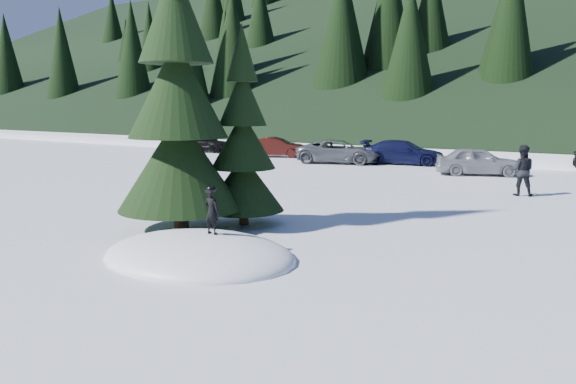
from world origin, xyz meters
The scene contains 12 objects.
ground centered at (0.00, 0.00, 0.00)m, with size 200.00×200.00×0.00m, color white.
snow_mound centered at (0.00, 0.00, 0.00)m, with size 4.48×3.52×0.96m, color white.
forest_hillside centered at (0.00, 54.00, 12.50)m, with size 200.00×60.00×25.00m, color black, non-canonical shape.
spruce_tall centered at (-2.20, 1.80, 3.32)m, with size 3.20×3.20×8.60m.
spruce_short centered at (-1.20, 3.20, 2.10)m, with size 2.20×2.20×5.37m.
child_skier centered at (0.12, 0.31, 0.98)m, with size 0.36×0.24×0.99m, color black.
adult_0 centered at (4.25, 12.47, 0.91)m, with size 0.88×0.69×1.82m, color black.
car_0 centered at (-17.51, 20.34, 0.66)m, with size 1.56×3.87×1.32m, color black.
car_1 centered at (-11.32, 19.95, 0.61)m, with size 1.29×3.71×1.22m, color black.
car_2 centered at (-6.41, 18.83, 0.65)m, with size 2.14×4.64×1.29m, color #54575C.
car_3 centered at (-3.20, 20.25, 0.65)m, with size 1.82×4.48×1.30m, color #0E1033.
car_4 centered at (1.46, 17.64, 0.65)m, with size 1.54×3.83×1.31m, color gray.
Camera 1 is at (7.93, -8.84, 3.29)m, focal length 35.00 mm.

